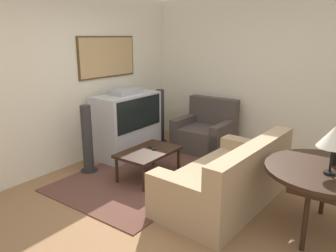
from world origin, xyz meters
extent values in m
plane|color=#8E6642|center=(0.00, 0.00, 0.00)|extent=(12.00, 12.00, 0.00)
cube|color=beige|center=(0.00, 2.13, 1.35)|extent=(12.00, 0.06, 2.70)
cube|color=#4C381E|center=(1.02, 2.08, 1.68)|extent=(1.27, 0.03, 0.69)
cube|color=tan|center=(1.02, 2.07, 1.68)|extent=(1.22, 0.01, 0.64)
cube|color=beige|center=(2.63, 0.00, 1.35)|extent=(0.06, 12.00, 2.70)
cube|color=brown|center=(0.51, 0.85, 0.01)|extent=(2.58, 1.77, 0.01)
cube|color=#B7B7BC|center=(1.02, 1.69, 0.24)|extent=(1.18, 0.59, 0.49)
cube|color=#B7B7BC|center=(1.02, 1.69, 0.78)|extent=(1.18, 0.59, 0.59)
cube|color=black|center=(1.02, 1.39, 0.78)|extent=(1.06, 0.01, 0.52)
cube|color=#9E9EA3|center=(1.02, 1.69, 1.12)|extent=(0.53, 0.32, 0.09)
cube|color=tan|center=(0.49, -0.44, 0.20)|extent=(1.95, 1.06, 0.41)
cube|color=tan|center=(0.47, -0.81, 0.62)|extent=(1.91, 0.32, 0.42)
cube|color=tan|center=(1.32, -0.49, 0.28)|extent=(0.29, 0.97, 0.57)
cube|color=tan|center=(-0.34, -0.40, 0.28)|extent=(0.29, 0.97, 0.57)
cube|color=#7C664D|center=(0.90, -0.70, 0.58)|extent=(0.37, 0.14, 0.34)
cube|color=#7C664D|center=(0.05, -0.66, 0.58)|extent=(0.37, 0.14, 0.34)
cube|color=#473D38|center=(2.01, 0.72, 0.22)|extent=(0.85, 0.96, 0.43)
cube|color=#473D38|center=(2.34, 0.72, 0.68)|extent=(0.18, 0.96, 0.49)
cube|color=#473D38|center=(2.01, 1.12, 0.29)|extent=(0.84, 0.16, 0.57)
cube|color=#473D38|center=(2.01, 0.32, 0.29)|extent=(0.84, 0.16, 0.57)
cube|color=black|center=(0.47, 0.77, 0.40)|extent=(0.92, 0.59, 0.04)
cylinder|color=black|center=(0.06, 0.52, 0.19)|extent=(0.04, 0.04, 0.38)
cylinder|color=black|center=(0.89, 0.52, 0.19)|extent=(0.04, 0.04, 0.38)
cylinder|color=black|center=(0.06, 1.01, 0.19)|extent=(0.04, 0.04, 0.38)
cylinder|color=black|center=(0.89, 1.01, 0.19)|extent=(0.04, 0.04, 0.38)
cylinder|color=black|center=(0.44, -1.58, 0.70)|extent=(1.21, 1.21, 0.04)
cube|color=black|center=(0.44, -1.58, 0.64)|extent=(1.03, 0.48, 0.08)
cylinder|color=black|center=(0.02, -1.52, 0.34)|extent=(0.05, 0.05, 0.68)
cylinder|color=black|center=(0.87, -1.52, 0.34)|extent=(0.05, 0.05, 0.68)
cylinder|color=black|center=(0.32, -1.63, 0.74)|extent=(0.11, 0.11, 0.02)
cylinder|color=black|center=(0.32, -1.63, 0.96)|extent=(0.02, 0.02, 0.42)
cone|color=silver|center=(0.32, -1.63, 1.10)|extent=(0.31, 0.31, 0.21)
cube|color=black|center=(0.56, 0.77, 0.43)|extent=(0.11, 0.16, 0.02)
cylinder|color=black|center=(0.11, 1.66, 0.01)|extent=(0.27, 0.27, 0.02)
cylinder|color=#2D2D2D|center=(0.11, 1.66, 0.52)|extent=(0.16, 0.16, 1.04)
cylinder|color=black|center=(1.92, 1.66, 0.01)|extent=(0.27, 0.27, 0.02)
cylinder|color=#2D2D2D|center=(1.92, 1.66, 0.52)|extent=(0.16, 0.16, 1.04)
camera|label=1|loc=(-2.99, -2.08, 2.02)|focal=35.00mm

